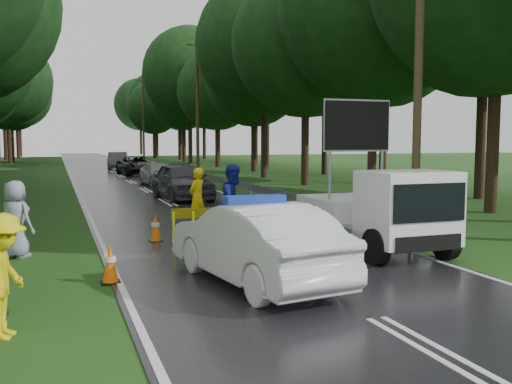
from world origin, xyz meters
name	(u,v)px	position (x,y,z in m)	size (l,w,h in m)	color
ground	(268,259)	(0.00, 0.00, 0.00)	(160.00, 160.00, 0.00)	#163F12
road	(121,176)	(0.00, 30.00, 0.01)	(7.00, 140.00, 0.02)	black
guardrail	(173,168)	(3.70, 29.67, 0.55)	(0.12, 60.06, 0.70)	gray
utility_pole_near	(419,52)	(5.20, 2.00, 5.06)	(1.40, 0.24, 10.00)	#3F2F1D
utility_pole_mid	(197,105)	(5.20, 28.00, 5.06)	(1.40, 0.24, 10.00)	#3F2F1D
utility_pole_far	(143,118)	(5.20, 54.00, 5.06)	(1.40, 0.24, 10.00)	#3F2F1D
police_sedan	(255,244)	(-0.99, -1.91, 0.74)	(2.28, 4.69, 1.63)	silver
work_truck	(380,211)	(2.80, -0.05, 0.98)	(2.07, 4.54, 3.60)	gray
barrier	(222,218)	(-0.62, 1.53, 0.76)	(2.43, 0.32, 1.01)	#EFFC0D
officer	(197,198)	(-0.41, 5.00, 0.90)	(0.66, 0.43, 1.80)	yellow
civilian	(234,201)	(0.14, 3.00, 0.99)	(0.96, 0.75, 1.98)	#17239B
bystander_left	(4,276)	(-5.09, -3.50, 0.84)	(1.09, 0.62, 1.68)	yellow
bystander_right	(16,219)	(-5.27, 2.07, 0.87)	(0.85, 0.55, 1.74)	#8992A5
queue_car_first	(182,181)	(0.87, 13.21, 0.82)	(1.94, 4.82, 1.64)	#393B40
queue_car_second	(160,174)	(1.25, 20.78, 0.65)	(1.83, 4.49, 1.30)	#95989D
queue_car_third	(137,165)	(1.35, 31.16, 0.70)	(2.33, 5.05, 1.40)	black
queue_car_fourth	(118,161)	(0.80, 39.71, 0.76)	(1.61, 4.61, 1.52)	#414549
cone_near_left	(110,264)	(-3.50, -1.00, 0.36)	(0.35, 0.35, 0.75)	black
cone_center	(238,246)	(-0.71, 0.00, 0.35)	(0.34, 0.34, 0.72)	black
cone_far	(236,228)	(0.03, 2.50, 0.32)	(0.31, 0.31, 0.66)	black
cone_left_mid	(155,228)	(-2.00, 3.00, 0.36)	(0.35, 0.35, 0.74)	black
cone_right	(346,222)	(3.27, 2.51, 0.34)	(0.33, 0.33, 0.70)	black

